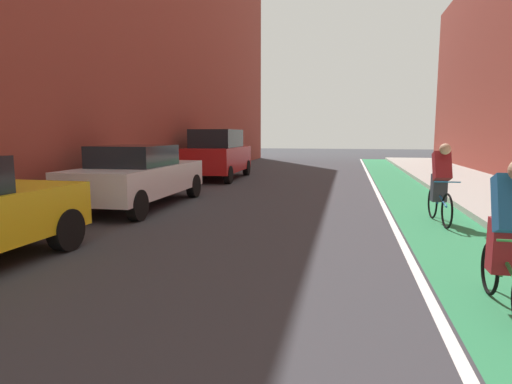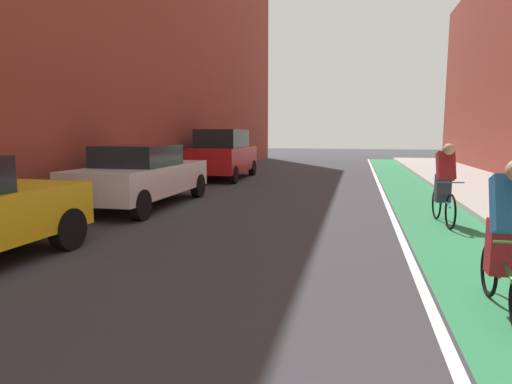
{
  "view_description": "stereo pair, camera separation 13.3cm",
  "coord_description": "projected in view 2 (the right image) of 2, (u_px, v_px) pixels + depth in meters",
  "views": [
    {
      "loc": [
        1.75,
        5.41,
        1.81
      ],
      "look_at": [
        0.41,
        11.77,
        0.93
      ],
      "focal_mm": 30.31,
      "sensor_mm": 36.0,
      "label": 1
    },
    {
      "loc": [
        1.88,
        5.44,
        1.81
      ],
      "look_at": [
        0.41,
        11.77,
        0.93
      ],
      "focal_mm": 30.31,
      "sensor_mm": 36.0,
      "label": 2
    }
  ],
  "objects": [
    {
      "name": "ground_plane",
      "position": [
        277.0,
        208.0,
        10.62
      ],
      "size": [
        86.95,
        86.95,
        0.0
      ],
      "primitive_type": "plane",
      "color": "#38383D"
    },
    {
      "name": "bike_lane_paint",
      "position": [
        420.0,
        201.0,
        11.75
      ],
      "size": [
        1.6,
        39.52,
        0.0
      ],
      "primitive_type": "cube",
      "color": "#2D8451",
      "rests_on": "ground"
    },
    {
      "name": "lane_divider_stripe",
      "position": [
        385.0,
        200.0,
        11.95
      ],
      "size": [
        0.12,
        39.52,
        0.0
      ],
      "primitive_type": "cube",
      "color": "white",
      "rests_on": "ground"
    },
    {
      "name": "parked_sedan_white",
      "position": [
        142.0,
        175.0,
        10.79
      ],
      "size": [
        1.87,
        4.6,
        1.53
      ],
      "color": "silver",
      "rests_on": "ground"
    },
    {
      "name": "parked_suv_red",
      "position": [
        224.0,
        154.0,
        17.35
      ],
      "size": [
        1.94,
        4.43,
        1.98
      ],
      "color": "red",
      "rests_on": "ground"
    },
    {
      "name": "cyclist_mid",
      "position": [
        507.0,
        232.0,
        4.27
      ],
      "size": [
        0.48,
        1.65,
        1.58
      ],
      "color": "black",
      "rests_on": "ground"
    },
    {
      "name": "cyclist_trailing",
      "position": [
        444.0,
        184.0,
        8.64
      ],
      "size": [
        0.48,
        1.74,
        1.62
      ],
      "color": "black",
      "rests_on": "ground"
    }
  ]
}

